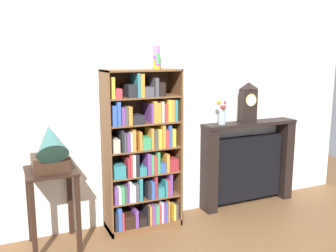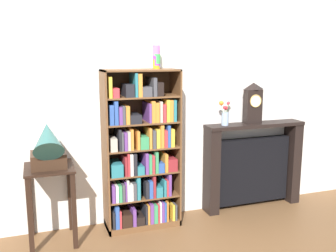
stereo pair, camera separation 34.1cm
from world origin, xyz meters
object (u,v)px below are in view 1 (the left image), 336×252
side_table_left (52,192)px  gramophone (50,148)px  mantel_clock (248,102)px  fireplace_mantel (247,164)px  cup_stack (156,57)px  flower_vase (222,114)px  bookshelf (142,157)px

side_table_left → gramophone: 0.44m
side_table_left → mantel_clock: mantel_clock is taller
mantel_clock → side_table_left: bearing=-177.0°
gramophone → mantel_clock: bearing=4.8°
gramophone → fireplace_mantel: gramophone is taller
cup_stack → side_table_left: cup_stack is taller
flower_vase → fireplace_mantel: bearing=3.5°
fireplace_mantel → flower_vase: (-0.40, -0.02, 0.64)m
fireplace_mantel → flower_vase: flower_vase is taller
gramophone → side_table_left: bearing=90.0°
cup_stack → gramophone: cup_stack is taller
side_table_left → flower_vase: flower_vase is taller
side_table_left → fireplace_mantel: fireplace_mantel is taller
cup_stack → fireplace_mantel: bearing=1.7°
mantel_clock → fireplace_mantel: bearing=29.1°
gramophone → mantel_clock: (2.27, 0.19, 0.27)m
flower_vase → bookshelf: bearing=-176.7°
mantel_clock → flower_vase: mantel_clock is taller
fireplace_mantel → gramophone: bearing=-174.7°
cup_stack → flower_vase: size_ratio=0.81×
bookshelf → side_table_left: bearing=-176.3°
mantel_clock → flower_vase: bearing=-179.8°
side_table_left → gramophone: bearing=-90.0°
bookshelf → flower_vase: size_ratio=5.68×
bookshelf → side_table_left: 0.94m
bookshelf → cup_stack: bearing=13.7°
cup_stack → flower_vase: cup_stack is taller
bookshelf → cup_stack: 1.03m
bookshelf → side_table_left: bookshelf is taller
bookshelf → mantel_clock: (1.35, 0.06, 0.49)m
fireplace_mantel → flower_vase: size_ratio=4.16×
fireplace_mantel → mantel_clock: size_ratio=2.58×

